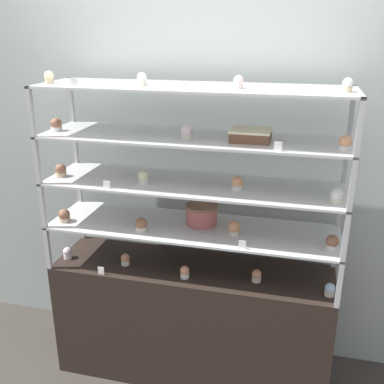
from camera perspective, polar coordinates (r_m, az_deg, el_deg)
ground_plane at (r=3.00m, az=-0.00°, el=-21.46°), size 20.00×20.00×0.00m
back_wall at (r=2.69m, az=1.88°, el=5.22°), size 8.00×0.05×2.60m
display_base at (r=2.78m, az=-0.00°, el=-15.94°), size 1.58×0.43×0.71m
display_riser_lower at (r=2.47m, az=-0.00°, el=-4.70°), size 1.58×0.43×0.25m
display_riser_middle at (r=2.38m, az=-0.00°, el=0.83°), size 1.58×0.43×0.25m
display_riser_upper at (r=2.31m, az=-0.00°, el=6.75°), size 1.58×0.43×0.25m
display_riser_top at (r=2.26m, az=-0.00°, el=12.99°), size 1.58×0.43×0.25m
layer_cake_centerpiece at (r=2.48m, az=1.23°, el=-2.81°), size 0.18×0.18×0.11m
sheet_cake_frosted at (r=2.23m, az=7.48°, el=7.21°), size 0.20×0.18×0.06m
cupcake_0 at (r=2.76m, az=-15.51°, el=-7.47°), size 0.05×0.05×0.07m
cupcake_1 at (r=2.62m, az=-8.45°, el=-8.47°), size 0.05×0.05×0.07m
cupcake_2 at (r=2.47m, az=-0.92°, el=-10.13°), size 0.05×0.05×0.07m
cupcake_3 at (r=2.46m, az=8.20°, el=-10.48°), size 0.05×0.05×0.07m
cupcake_4 at (r=2.42m, az=17.09°, el=-11.77°), size 0.05×0.05×0.07m
price_tag_0 at (r=2.55m, az=-11.48°, el=-9.76°), size 0.04×0.00×0.04m
cupcake_5 at (r=2.62m, az=-15.92°, el=-2.91°), size 0.06×0.06×0.07m
cupcake_6 at (r=2.42m, az=-6.48°, el=-4.15°), size 0.06×0.06×0.07m
cupcake_7 at (r=2.37m, az=5.37°, el=-4.61°), size 0.06×0.06×0.07m
cupcake_8 at (r=2.32m, az=17.39°, el=-6.13°), size 0.06×0.06×0.07m
price_tag_1 at (r=2.23m, az=6.39°, el=-6.69°), size 0.04×0.00×0.04m
cupcake_9 at (r=2.57m, az=-16.32°, el=2.64°), size 0.06×0.06×0.07m
cupcake_10 at (r=2.37m, az=-6.17°, el=1.88°), size 0.06×0.06×0.07m
cupcake_11 at (r=2.27m, az=5.76°, el=1.09°), size 0.06×0.06×0.07m
cupcake_12 at (r=2.20m, az=17.89°, el=-0.48°), size 0.06×0.06×0.07m
price_tag_2 at (r=2.32m, az=-10.78°, el=0.88°), size 0.04×0.00×0.04m
cupcake_13 at (r=2.53m, az=-16.87°, el=8.16°), size 0.06×0.06×0.07m
cupcake_14 at (r=2.25m, az=-0.66°, el=7.59°), size 0.06×0.06×0.07m
cupcake_15 at (r=2.14m, az=18.87°, el=5.88°), size 0.06×0.06×0.07m
price_tag_3 at (r=2.04m, az=10.86°, el=5.68°), size 0.04×0.00×0.04m
cupcake_16 at (r=2.48m, az=-17.70°, el=13.72°), size 0.05×0.05×0.06m
cupcake_17 at (r=2.29m, az=-6.38°, el=14.07°), size 0.05×0.05×0.06m
cupcake_18 at (r=2.16m, az=5.92°, el=13.73°), size 0.05×0.05×0.06m
cupcake_19 at (r=2.14m, az=19.16°, el=12.71°), size 0.05×0.05×0.06m
price_tag_4 at (r=2.27m, az=-14.72°, el=13.28°), size 0.04×0.00×0.04m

